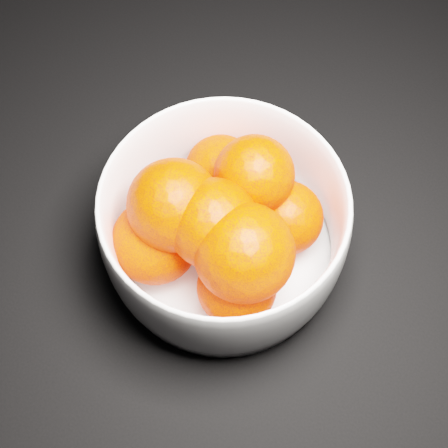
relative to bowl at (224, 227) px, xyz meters
The scene contains 3 objects.
ground 0.31m from the bowl, 123.94° to the left, with size 3.00×3.00×0.00m, color black.
bowl is the anchor object (origin of this frame).
orange_pile 0.02m from the bowl, 93.58° to the right, with size 0.15×0.16×0.11m.
Camera 1 is at (0.32, -0.44, 0.52)m, focal length 50.00 mm.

